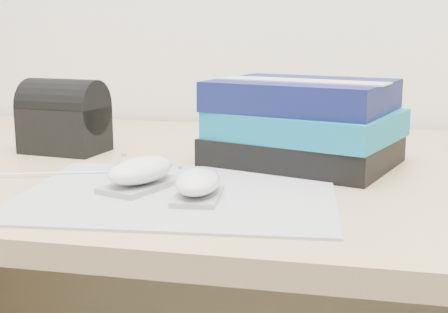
% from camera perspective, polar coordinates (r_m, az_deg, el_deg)
% --- Properties ---
extents(desk, '(1.60, 0.80, 0.73)m').
position_cam_1_polar(desk, '(1.10, 5.71, -12.14)').
color(desk, tan).
rests_on(desk, ground).
extents(mousepad, '(0.42, 0.34, 0.00)m').
position_cam_1_polar(mousepad, '(0.79, -4.14, -3.42)').
color(mousepad, gray).
rests_on(mousepad, desk).
extents(mouse_rear, '(0.09, 0.13, 0.05)m').
position_cam_1_polar(mouse_rear, '(0.81, -7.63, -1.48)').
color(mouse_rear, '#99999B').
rests_on(mouse_rear, mousepad).
extents(mouse_front, '(0.06, 0.10, 0.04)m').
position_cam_1_polar(mouse_front, '(0.76, -2.41, -2.53)').
color(mouse_front, '#97989A').
rests_on(mouse_front, mousepad).
extents(usb_cable, '(0.21, 0.07, 0.00)m').
position_cam_1_polar(usb_cable, '(0.92, -17.21, -1.52)').
color(usb_cable, white).
rests_on(usb_cable, mousepad).
extents(book_stack, '(0.32, 0.28, 0.13)m').
position_cam_1_polar(book_stack, '(0.97, 7.31, 3.05)').
color(book_stack, black).
rests_on(book_stack, desk).
extents(pouch, '(0.14, 0.11, 0.12)m').
position_cam_1_polar(pouch, '(1.09, -14.41, 3.53)').
color(pouch, black).
rests_on(pouch, desk).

